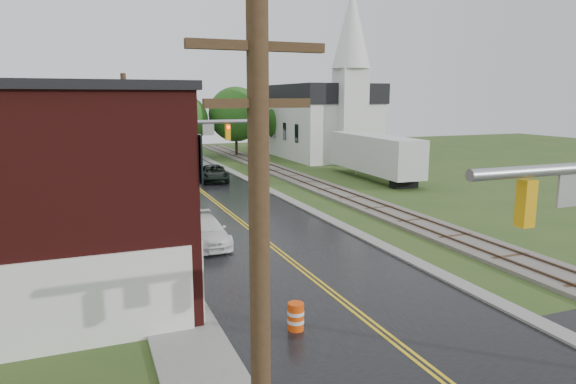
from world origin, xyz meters
TOP-DOWN VIEW (x-y plane):
  - main_road at (0.00, 30.00)m, footprint 10.00×90.00m
  - curb_right at (5.40, 35.00)m, footprint 0.80×70.00m
  - sidewalk_left at (-6.20, 25.00)m, footprint 2.40×50.00m
  - yellow_house at (-11.00, 26.00)m, footprint 8.00×7.00m
  - darkred_building at (-10.00, 35.00)m, footprint 7.00×6.00m
  - church at (20.00, 53.74)m, footprint 10.40×18.40m
  - railroad at (10.00, 35.00)m, footprint 3.20×80.00m
  - traffic_signal_far at (-3.47, 27.00)m, footprint 7.34×0.43m
  - utility_pole_a at (-6.80, 0.00)m, footprint 1.80×0.28m
  - utility_pole_b at (-6.80, 22.00)m, footprint 1.80×0.28m
  - utility_pole_c at (-6.80, 44.00)m, footprint 1.80×0.28m
  - tree_left_c at (-13.85, 39.90)m, footprint 6.00×6.00m
  - tree_left_e at (-8.85, 45.90)m, footprint 6.40×6.40m
  - suv_dark at (2.19, 40.53)m, footprint 3.21×5.71m
  - pickup_white at (-3.20, 20.08)m, footprint 2.10×5.01m
  - semi_trailer at (16.84, 36.12)m, footprint 3.51×13.79m
  - construction_barrel at (-2.64, 8.74)m, footprint 0.68×0.68m

SIDE VIEW (x-z plane):
  - main_road at x=0.00m, z-range -0.01..0.01m
  - curb_right at x=5.40m, z-range -0.06..0.06m
  - sidewalk_left at x=-6.20m, z-range -0.06..0.06m
  - railroad at x=10.00m, z-range -0.04..0.26m
  - construction_barrel at x=-2.64m, z-range 0.00..0.98m
  - pickup_white at x=-3.20m, z-range 0.00..1.44m
  - suv_dark at x=2.19m, z-range 0.00..1.51m
  - darkred_building at x=-10.00m, z-range 0.00..4.40m
  - semi_trailer at x=16.84m, z-range 0.37..4.59m
  - yellow_house at x=-11.00m, z-range 0.00..6.40m
  - tree_left_c at x=-13.85m, z-range 0.69..8.34m
  - utility_pole_a at x=-6.80m, z-range 0.22..9.22m
  - utility_pole_b at x=-6.80m, z-range 0.22..9.22m
  - utility_pole_c at x=-6.80m, z-range 0.22..9.22m
  - tree_left_e at x=-8.85m, z-range 0.73..8.89m
  - traffic_signal_far at x=-3.47m, z-range 1.37..8.57m
  - church at x=20.00m, z-range -4.17..15.83m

